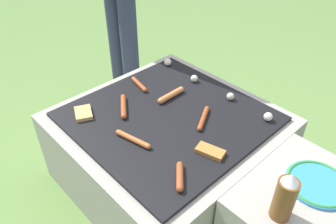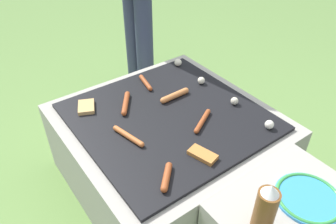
% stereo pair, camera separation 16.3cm
% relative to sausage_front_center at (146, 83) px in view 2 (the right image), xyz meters
% --- Properties ---
extents(ground_plane, '(14.00, 14.00, 0.00)m').
position_rel_sausage_front_center_xyz_m(ground_plane, '(0.31, -0.07, -0.47)').
color(ground_plane, '#608442').
extents(grill, '(0.99, 0.99, 0.46)m').
position_rel_sausage_front_center_xyz_m(grill, '(0.31, -0.07, -0.24)').
color(grill, '#9E998E').
rests_on(grill, ground_plane).
extents(sausage_front_center, '(0.16, 0.05, 0.02)m').
position_rel_sausage_front_center_xyz_m(sausage_front_center, '(0.00, 0.00, 0.00)').
color(sausage_front_center, '#93421E').
rests_on(sausage_front_center, grill).
extents(sausage_front_left, '(0.12, 0.12, 0.03)m').
position_rel_sausage_front_center_xyz_m(sausage_front_left, '(0.65, -0.32, 0.00)').
color(sausage_front_left, '#93421E').
rests_on(sausage_front_left, grill).
extents(sausage_back_center, '(0.04, 0.19, 0.03)m').
position_rel_sausage_front_center_xyz_m(sausage_back_center, '(0.21, 0.05, 0.00)').
color(sausage_back_center, '#C6753D').
rests_on(sausage_back_center, grill).
extents(sausage_mid_right, '(0.19, 0.06, 0.03)m').
position_rel_sausage_front_center_xyz_m(sausage_mid_right, '(0.34, -0.32, 0.00)').
color(sausage_mid_right, '#B7602D').
rests_on(sausage_mid_right, grill).
extents(sausage_back_right, '(0.17, 0.13, 0.03)m').
position_rel_sausage_front_center_xyz_m(sausage_back_right, '(0.11, -0.20, 0.00)').
color(sausage_back_right, '#93421E').
rests_on(sausage_back_right, grill).
extents(sausage_back_left, '(0.11, 0.17, 0.02)m').
position_rel_sausage_front_center_xyz_m(sausage_back_left, '(0.46, 0.03, -0.00)').
color(sausage_back_left, '#93421E').
rests_on(sausage_back_left, grill).
extents(bread_slice_right, '(0.14, 0.12, 0.02)m').
position_rel_sausage_front_center_xyz_m(bread_slice_right, '(0.01, -0.37, -0.00)').
color(bread_slice_right, tan).
rests_on(bread_slice_right, grill).
extents(bread_slice_left, '(0.14, 0.09, 0.02)m').
position_rel_sausage_front_center_xyz_m(bread_slice_left, '(0.63, -0.12, -0.00)').
color(bread_slice_left, '#B27033').
rests_on(bread_slice_left, grill).
extents(mushroom_row, '(0.79, 0.07, 0.05)m').
position_rel_sausage_front_center_xyz_m(mushroom_row, '(0.29, 0.27, 0.01)').
color(mushroom_row, beige).
rests_on(mushroom_row, grill).
extents(plate_colorful, '(0.25, 0.25, 0.02)m').
position_rel_sausage_front_center_xyz_m(plate_colorful, '(1.04, 0.05, -0.00)').
color(plate_colorful, '#338CCC').
rests_on(plate_colorful, side_ledge).
extents(condiment_bottle, '(0.07, 0.07, 0.21)m').
position_rel_sausage_front_center_xyz_m(condiment_bottle, '(1.01, -0.18, 0.09)').
color(condiment_bottle, brown).
rests_on(condiment_bottle, side_ledge).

